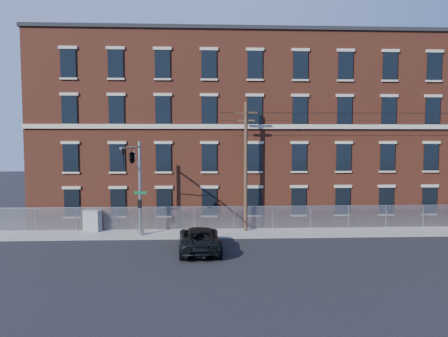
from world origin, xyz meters
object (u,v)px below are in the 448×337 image
at_px(utility_cabinet, 93,221).
at_px(traffic_signal_mast, 134,167).
at_px(utility_pole_near, 246,164).
at_px(pickup_truck, 200,239).

bearing_deg(utility_cabinet, traffic_signal_mast, -27.02).
bearing_deg(utility_pole_near, pickup_truck, -124.25).
height_order(traffic_signal_mast, utility_pole_near, utility_pole_near).
height_order(traffic_signal_mast, utility_cabinet, traffic_signal_mast).
bearing_deg(utility_cabinet, utility_pole_near, 14.96).
relative_size(utility_pole_near, pickup_truck, 1.77).
distance_m(traffic_signal_mast, utility_cabinet, 7.08).
relative_size(traffic_signal_mast, utility_pole_near, 0.70).
bearing_deg(traffic_signal_mast, utility_pole_near, 23.14).
bearing_deg(utility_pole_near, traffic_signal_mast, -156.86).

